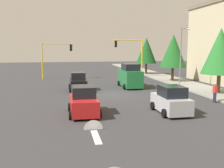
% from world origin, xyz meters
% --- Properties ---
extents(ground_plane, '(120.00, 120.00, 0.00)m').
position_xyz_m(ground_plane, '(0.00, 0.00, 0.00)').
color(ground_plane, '#353538').
extents(sidewalk_kerb, '(80.00, 4.00, 0.15)m').
position_xyz_m(sidewalk_kerb, '(-5.00, 10.50, 0.07)').
color(sidewalk_kerb, gray).
rests_on(sidewalk_kerb, ground).
extents(lane_arrow_near, '(2.40, 1.10, 1.10)m').
position_xyz_m(lane_arrow_near, '(11.51, -3.00, 0.01)').
color(lane_arrow_near, silver).
rests_on(lane_arrow_near, ground).
extents(traffic_signal_far_left, '(0.36, 4.59, 5.86)m').
position_xyz_m(traffic_signal_far_left, '(-14.00, 5.73, 4.14)').
color(traffic_signal_far_left, yellow).
rests_on(traffic_signal_far_left, ground).
extents(traffic_signal_far_right, '(0.36, 4.59, 5.31)m').
position_xyz_m(traffic_signal_far_right, '(-14.00, -5.64, 3.77)').
color(traffic_signal_far_right, yellow).
rests_on(traffic_signal_far_right, ground).
extents(street_lamp_curbside, '(2.15, 0.28, 7.00)m').
position_xyz_m(street_lamp_curbside, '(-3.61, 9.20, 4.35)').
color(street_lamp_curbside, slate).
rests_on(street_lamp_curbside, ground).
extents(tree_roadside_mid, '(3.52, 3.52, 6.39)m').
position_xyz_m(tree_roadside_mid, '(-8.00, 10.00, 4.18)').
color(tree_roadside_mid, brown).
rests_on(tree_roadside_mid, ground).
extents(tree_roadside_near, '(3.59, 3.59, 6.53)m').
position_xyz_m(tree_roadside_near, '(2.00, 10.50, 4.27)').
color(tree_roadside_near, brown).
rests_on(tree_roadside_near, ground).
extents(tree_roadside_far, '(3.44, 3.44, 6.25)m').
position_xyz_m(tree_roadside_far, '(-18.00, 9.50, 4.08)').
color(tree_roadside_far, brown).
rests_on(tree_roadside_far, ground).
extents(delivery_van_green, '(4.80, 2.22, 2.77)m').
position_xyz_m(delivery_van_green, '(-4.21, 3.07, 1.28)').
color(delivery_van_green, '#1E7238').
rests_on(delivery_van_green, ground).
extents(car_red, '(3.68, 2.11, 1.98)m').
position_xyz_m(car_red, '(7.46, -3.26, 0.90)').
color(car_red, red).
rests_on(car_red, ground).
extents(car_silver, '(3.73, 2.04, 1.98)m').
position_xyz_m(car_silver, '(8.23, 2.85, 0.90)').
color(car_silver, '#B2B5BA').
rests_on(car_silver, ground).
extents(car_black, '(3.75, 1.99, 1.98)m').
position_xyz_m(car_black, '(-2.93, -3.02, 0.90)').
color(car_black, black).
rests_on(car_black, ground).
extents(pedestrian_crossing, '(0.40, 0.24, 1.70)m').
position_xyz_m(pedestrian_crossing, '(5.49, 7.97, 0.91)').
color(pedestrian_crossing, '#262638').
rests_on(pedestrian_crossing, ground).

